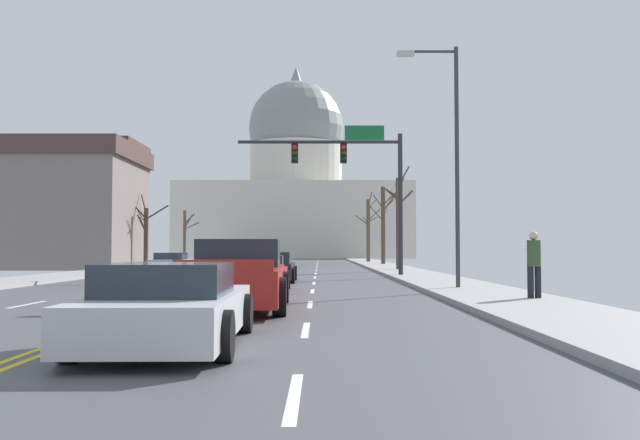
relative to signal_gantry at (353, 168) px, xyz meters
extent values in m
cube|color=#4B4B50|center=(-5.44, -12.27, -5.26)|extent=(14.00, 180.00, 0.06)
cube|color=yellow|center=(-5.56, -12.27, -5.23)|extent=(0.10, 176.40, 0.00)
cube|color=yellow|center=(-5.32, -12.27, -5.23)|extent=(0.10, 176.40, 0.00)
cube|color=silver|center=(-1.94, -25.97, -5.23)|extent=(0.12, 2.20, 0.00)
cube|color=silver|center=(-1.94, -20.77, -5.23)|extent=(0.12, 2.20, 0.00)
cube|color=silver|center=(-1.94, -15.57, -5.23)|extent=(0.12, 2.20, 0.00)
cube|color=silver|center=(-1.94, -10.37, -5.23)|extent=(0.12, 2.20, 0.00)
cube|color=silver|center=(-1.94, -5.17, -5.23)|extent=(0.12, 2.20, 0.00)
cube|color=silver|center=(-1.94, 0.03, -5.23)|extent=(0.12, 2.20, 0.00)
cube|color=silver|center=(-1.94, 5.23, -5.23)|extent=(0.12, 2.20, 0.00)
cube|color=silver|center=(-1.94, 10.43, -5.23)|extent=(0.12, 2.20, 0.00)
cube|color=silver|center=(-1.94, 15.63, -5.23)|extent=(0.12, 2.20, 0.00)
cube|color=silver|center=(-1.94, 20.83, -5.23)|extent=(0.12, 2.20, 0.00)
cube|color=silver|center=(-1.94, 26.03, -5.23)|extent=(0.12, 2.20, 0.00)
cube|color=silver|center=(-1.94, 31.23, -5.23)|extent=(0.12, 2.20, 0.00)
cube|color=silver|center=(-1.94, 36.43, -5.23)|extent=(0.12, 2.20, 0.00)
cube|color=silver|center=(-1.94, 41.63, -5.23)|extent=(0.12, 2.20, 0.00)
cube|color=silver|center=(-1.94, 46.83, -5.23)|extent=(0.12, 2.20, 0.00)
cube|color=silver|center=(-1.94, 52.03, -5.23)|extent=(0.12, 2.20, 0.00)
cube|color=silver|center=(-8.94, -15.57, -5.23)|extent=(0.12, 2.20, 0.00)
cube|color=silver|center=(-8.94, -10.37, -5.23)|extent=(0.12, 2.20, 0.00)
cube|color=silver|center=(-8.94, -5.17, -5.23)|extent=(0.12, 2.20, 0.00)
cube|color=silver|center=(-8.94, 0.03, -5.23)|extent=(0.12, 2.20, 0.00)
cube|color=silver|center=(-8.94, 5.23, -5.23)|extent=(0.12, 2.20, 0.00)
cube|color=silver|center=(-8.94, 10.43, -5.23)|extent=(0.12, 2.20, 0.00)
cube|color=silver|center=(-8.94, 15.63, -5.23)|extent=(0.12, 2.20, 0.00)
cube|color=silver|center=(-8.94, 20.83, -5.23)|extent=(0.12, 2.20, 0.00)
cube|color=silver|center=(-8.94, 26.03, -5.23)|extent=(0.12, 2.20, 0.00)
cube|color=silver|center=(-8.94, 31.23, -5.23)|extent=(0.12, 2.20, 0.00)
cube|color=silver|center=(-8.94, 36.43, -5.23)|extent=(0.12, 2.20, 0.00)
cube|color=silver|center=(-8.94, 41.63, -5.23)|extent=(0.12, 2.20, 0.00)
cube|color=silver|center=(-8.94, 46.83, -5.23)|extent=(0.12, 2.20, 0.00)
cube|color=silver|center=(-8.94, 52.03, -5.23)|extent=(0.12, 2.20, 0.00)
cube|color=#949494|center=(3.06, -12.27, -5.16)|extent=(3.00, 180.00, 0.14)
cylinder|color=#28282D|center=(2.16, 0.01, -1.70)|extent=(0.22, 0.22, 6.77)
cylinder|color=#28282D|center=(-1.74, 0.01, 1.28)|extent=(7.80, 0.16, 0.16)
cube|color=black|center=(-0.57, 0.01, 0.72)|extent=(0.32, 0.28, 0.92)
sphere|color=red|center=(-0.57, -0.15, 1.00)|extent=(0.22, 0.22, 0.22)
sphere|color=#332B05|center=(-0.57, -0.15, 0.72)|extent=(0.22, 0.22, 0.22)
sphere|color=black|center=(-0.57, -0.15, 0.44)|extent=(0.22, 0.22, 0.22)
cube|color=black|center=(-2.91, 0.01, 0.72)|extent=(0.32, 0.28, 0.92)
sphere|color=red|center=(-2.91, -0.15, 1.00)|extent=(0.22, 0.22, 0.22)
sphere|color=#332B05|center=(-2.91, -0.15, 0.72)|extent=(0.22, 0.22, 0.22)
sphere|color=black|center=(-2.91, -0.15, 0.44)|extent=(0.22, 0.22, 0.22)
cube|color=#146033|center=(0.45, 0.03, 1.73)|extent=(1.90, 0.06, 0.70)
cylinder|color=#333338|center=(2.76, -10.47, -1.17)|extent=(0.14, 0.14, 7.84)
cylinder|color=#333338|center=(1.93, -10.47, 2.60)|extent=(1.66, 0.09, 0.09)
cube|color=#B2B2AD|center=(1.10, -10.47, 2.53)|extent=(0.56, 0.24, 0.16)
cube|color=beige|center=(-5.44, 72.57, 0.20)|extent=(33.99, 23.38, 10.85)
cylinder|color=beige|center=(-5.44, 72.57, 8.97)|extent=(14.27, 14.27, 6.70)
sphere|color=gray|center=(-5.44, 72.57, 14.90)|extent=(14.71, 14.71, 14.71)
cone|color=gray|center=(-5.44, 72.57, 23.46)|extent=(1.80, 1.80, 2.40)
cube|color=black|center=(-3.69, -4.14, -4.76)|extent=(1.77, 4.34, 0.61)
cube|color=#232D38|center=(-3.69, -4.42, -4.22)|extent=(1.55, 2.06, 0.47)
cylinder|color=black|center=(-4.57, -2.80, -4.91)|extent=(0.22, 0.64, 0.64)
cylinder|color=black|center=(-2.81, -2.80, -4.91)|extent=(0.22, 0.64, 0.64)
cylinder|color=black|center=(-4.56, -5.49, -4.91)|extent=(0.22, 0.64, 0.64)
cylinder|color=black|center=(-2.81, -5.48, -4.91)|extent=(0.22, 0.64, 0.64)
cube|color=#B71414|center=(-3.70, -10.50, -4.77)|extent=(1.96, 4.42, 0.60)
cube|color=#232D38|center=(-3.69, -10.67, -4.27)|extent=(1.67, 1.89, 0.40)
cylinder|color=black|center=(-4.65, -9.17, -4.91)|extent=(0.24, 0.65, 0.64)
cylinder|color=black|center=(-2.82, -9.12, -4.91)|extent=(0.24, 0.65, 0.64)
cylinder|color=black|center=(-4.57, -11.88, -4.91)|extent=(0.24, 0.65, 0.64)
cylinder|color=black|center=(-2.74, -11.82, -4.91)|extent=(0.24, 0.65, 0.64)
cube|color=maroon|center=(-3.61, -16.83, -4.64)|extent=(2.24, 5.70, 0.73)
cube|color=#1E2833|center=(-3.63, -16.04, -3.95)|extent=(1.96, 1.98, 0.65)
cube|color=maroon|center=(-3.52, -19.58, -4.17)|extent=(1.90, 0.16, 0.22)
cylinder|color=black|center=(-4.69, -15.17, -4.83)|extent=(0.31, 0.81, 0.80)
cylinder|color=black|center=(-2.63, -15.10, -4.83)|extent=(0.31, 0.81, 0.80)
cylinder|color=black|center=(-4.58, -18.55, -4.83)|extent=(0.31, 0.81, 0.80)
cylinder|color=black|center=(-2.52, -18.48, -4.83)|extent=(0.31, 0.81, 0.80)
cube|color=silver|center=(-3.83, -22.65, -4.78)|extent=(1.97, 4.73, 0.58)
cube|color=#232D38|center=(-3.82, -22.92, -4.27)|extent=(1.68, 2.02, 0.44)
cylinder|color=black|center=(-4.79, -21.22, -4.91)|extent=(0.23, 0.64, 0.64)
cylinder|color=black|center=(-2.93, -21.18, -4.91)|extent=(0.23, 0.64, 0.64)
cylinder|color=black|center=(-4.73, -24.13, -4.91)|extent=(0.23, 0.64, 0.64)
cylinder|color=black|center=(-2.86, -24.09, -4.91)|extent=(0.23, 0.64, 0.64)
cube|color=#9EA3A8|center=(-10.56, 7.79, -4.78)|extent=(2.04, 4.38, 0.58)
cube|color=#232D38|center=(-10.57, 7.98, -4.29)|extent=(1.73, 2.17, 0.40)
cylinder|color=black|center=(-9.57, 6.49, -4.91)|extent=(0.24, 0.65, 0.64)
cylinder|color=black|center=(-11.44, 6.41, -4.91)|extent=(0.24, 0.65, 0.64)
cylinder|color=black|center=(-9.68, 9.16, -4.91)|extent=(0.24, 0.65, 0.64)
cylinder|color=black|center=(-11.55, 9.09, -4.91)|extent=(0.24, 0.65, 0.64)
cube|color=silver|center=(-7.25, 19.13, -4.72)|extent=(1.81, 4.46, 0.69)
cube|color=#232D38|center=(-7.26, 19.50, -4.15)|extent=(1.57, 1.93, 0.46)
cylinder|color=black|center=(-6.36, 17.77, -4.91)|extent=(0.23, 0.64, 0.64)
cylinder|color=black|center=(-8.11, 17.74, -4.91)|extent=(0.23, 0.64, 0.64)
cylinder|color=black|center=(-6.39, 20.52, -4.91)|extent=(0.23, 0.64, 0.64)
cylinder|color=black|center=(-8.15, 20.50, -4.91)|extent=(0.23, 0.64, 0.64)
cube|color=#1E7247|center=(-7.08, 28.30, -4.79)|extent=(1.94, 4.55, 0.55)
cube|color=#232D38|center=(-7.08, 28.47, -4.29)|extent=(1.69, 2.02, 0.46)
cylinder|color=black|center=(-6.15, 26.89, -4.91)|extent=(0.23, 0.64, 0.64)
cylinder|color=black|center=(-8.04, 26.91, -4.91)|extent=(0.23, 0.64, 0.64)
cylinder|color=black|center=(-6.12, 29.70, -4.91)|extent=(0.23, 0.64, 0.64)
cylinder|color=black|center=(-8.01, 29.72, -4.91)|extent=(0.23, 0.64, 0.64)
cube|color=navy|center=(-10.83, 38.07, -4.78)|extent=(2.05, 4.62, 0.57)
cube|color=#232D38|center=(-10.84, 38.43, -4.29)|extent=(1.73, 2.03, 0.42)
cylinder|color=black|center=(-9.84, 36.69, -4.91)|extent=(0.24, 0.65, 0.64)
cylinder|color=black|center=(-11.73, 36.63, -4.91)|extent=(0.24, 0.65, 0.64)
cylinder|color=black|center=(-9.93, 39.51, -4.91)|extent=(0.24, 0.65, 0.64)
cylinder|color=black|center=(-11.82, 39.45, -4.91)|extent=(0.24, 0.65, 0.64)
cube|color=#B2A38E|center=(-22.51, 24.98, -0.73)|extent=(10.59, 6.98, 8.99)
cube|color=#47332D|center=(-22.51, 24.98, 4.47)|extent=(11.01, 7.26, 1.41)
cube|color=slate|center=(-20.96, 14.67, -1.54)|extent=(12.46, 9.37, 7.38)
cube|color=#47332D|center=(-20.96, 14.67, 2.76)|extent=(12.96, 9.75, 1.22)
cylinder|color=#4C3D2D|center=(3.49, 23.17, -1.93)|extent=(0.35, 0.35, 6.31)
cylinder|color=#4C3D2D|center=(3.94, 23.13, -0.25)|extent=(0.96, 0.17, 0.96)
cylinder|color=#4C3D2D|center=(2.93, 23.25, -0.94)|extent=(1.19, 0.24, 1.31)
cylinder|color=#4C3D2D|center=(3.98, 23.08, -0.12)|extent=(1.07, 0.31, 1.44)
cylinder|color=#4C3D2D|center=(3.08, 22.97, -0.01)|extent=(0.92, 0.51, 1.15)
cylinder|color=#4C3D2D|center=(4.17, 23.18, 0.39)|extent=(1.42, 0.12, 1.33)
cylinder|color=#4C3D2D|center=(3.71, 23.63, -0.90)|extent=(0.51, 0.97, 0.76)
cylinder|color=#423328|center=(-13.94, 15.27, -3.04)|extent=(0.32, 0.32, 4.10)
cylinder|color=#423328|center=(-14.09, 14.73, -2.14)|extent=(0.43, 1.19, 1.27)
cylinder|color=#423328|center=(-14.02, 14.47, -1.71)|extent=(0.24, 1.63, 0.87)
cylinder|color=#423328|center=(-14.04, 14.78, -2.22)|extent=(0.30, 1.06, 1.10)
cylinder|color=#423328|center=(-13.20, 15.44, -1.28)|extent=(1.56, 0.48, 1.08)
cylinder|color=#423328|center=(-14.27, 15.85, -0.67)|extent=(0.77, 1.27, 1.45)
cylinder|color=#423328|center=(-14.34, 15.36, -1.33)|extent=(0.90, 0.30, 0.91)
cylinder|color=#4C3D2D|center=(3.11, 8.89, -2.31)|extent=(0.33, 0.33, 5.56)
cylinder|color=#4C3D2D|center=(3.45, 9.05, 0.61)|extent=(0.81, 0.44, 1.26)
cylinder|color=#4C3D2D|center=(2.98, 8.38, -0.60)|extent=(0.38, 1.13, 1.30)
cylinder|color=#4C3D2D|center=(2.58, 8.85, -0.37)|extent=(1.11, 0.16, 0.70)
cylinder|color=#4C3D2D|center=(3.56, 9.13, -0.73)|extent=(1.03, 0.62, 0.98)
cylinder|color=#4C3D2D|center=(3.33, 9.31, 0.17)|extent=(0.54, 0.92, 0.78)
cylinder|color=#4C3D2D|center=(3.47, 9.14, -0.82)|extent=(0.84, 0.61, 0.70)
cylinder|color=#4C3D2D|center=(2.76, 9.11, -0.55)|extent=(0.83, 0.59, 0.79)
cylinder|color=#4C3D2D|center=(-14.33, 30.75, -2.69)|extent=(0.28, 0.28, 4.80)
cylinder|color=#4C3D2D|center=(-13.85, 30.65, -1.06)|extent=(1.05, 0.32, 0.96)
cylinder|color=#4C3D2D|center=(-13.68, 30.95, -1.71)|extent=(1.35, 0.49, 0.72)
cylinder|color=#4C3D2D|center=(-13.95, 30.67, -1.29)|extent=(0.87, 0.30, 1.25)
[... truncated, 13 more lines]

